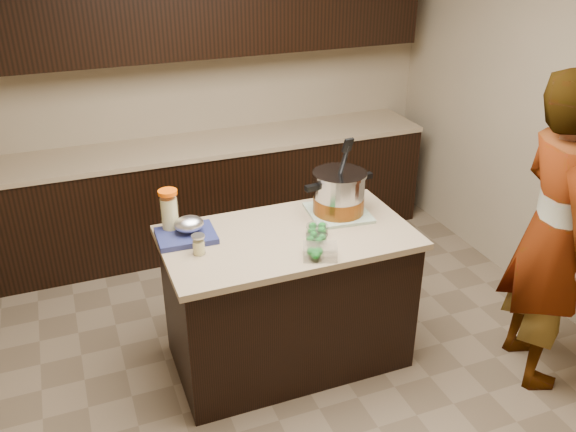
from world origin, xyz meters
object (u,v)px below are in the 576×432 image
object	(u,v)px
island	(288,298)
lemonade_pitcher	(170,213)
person	(553,233)
stock_pot	(339,195)

from	to	relation	value
island	lemonade_pitcher	world-z (taller)	lemonade_pitcher
island	person	world-z (taller)	person
lemonade_pitcher	person	size ratio (longest dim) A/B	0.14
person	island	bearing A→B (deg)	82.49
stock_pot	person	size ratio (longest dim) A/B	0.25
stock_pot	lemonade_pitcher	bearing A→B (deg)	165.79
island	person	distance (m)	1.59
lemonade_pitcher	stock_pot	bearing A→B (deg)	-7.80
stock_pot	person	world-z (taller)	person
island	stock_pot	world-z (taller)	stock_pot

